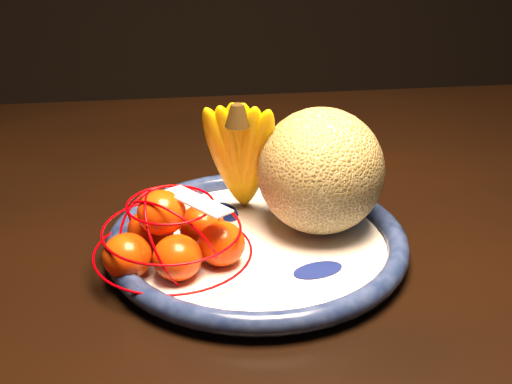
{
  "coord_description": "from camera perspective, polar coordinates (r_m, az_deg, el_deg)",
  "views": [
    {
      "loc": [
        -0.33,
        -0.73,
        1.14
      ],
      "look_at": [
        -0.25,
        -0.05,
        0.81
      ],
      "focal_mm": 50.0,
      "sensor_mm": 36.0,
      "label": 1
    }
  ],
  "objects": [
    {
      "name": "fruit_bowl",
      "position": [
        0.78,
        0.09,
        -4.09
      ],
      "size": [
        0.33,
        0.33,
        0.03
      ],
      "rotation": [
        0.0,
        0.0,
        -0.32
      ],
      "color": "white",
      "rests_on": "dining_table"
    },
    {
      "name": "dining_table",
      "position": [
        0.95,
        9.88,
        -4.92
      ],
      "size": [
        1.49,
        0.89,
        0.74
      ],
      "rotation": [
        0.0,
        0.0,
        -0.0
      ],
      "color": "black",
      "rests_on": "ground"
    },
    {
      "name": "price_tag",
      "position": [
        0.71,
        -4.7,
        -0.76
      ],
      "size": [
        0.07,
        0.07,
        0.01
      ],
      "primitive_type": "cube",
      "rotation": [
        -0.14,
        0.1,
        -0.77
      ],
      "color": "white",
      "rests_on": "mandarin_bag"
    },
    {
      "name": "cantaloupe",
      "position": [
        0.78,
        5.2,
        1.69
      ],
      "size": [
        0.14,
        0.14,
        0.14
      ],
      "primitive_type": "sphere",
      "color": "olive",
      "rests_on": "fruit_bowl"
    },
    {
      "name": "mandarin_bag",
      "position": [
        0.74,
        -6.64,
        -3.63
      ],
      "size": [
        0.17,
        0.17,
        0.1
      ],
      "rotation": [
        0.0,
        0.0,
        -0.01
      ],
      "color": "#FF3F08",
      "rests_on": "fruit_bowl"
    },
    {
      "name": "banana_bunch",
      "position": [
        0.8,
        -1.2,
        3.2
      ],
      "size": [
        0.1,
        0.1,
        0.16
      ],
      "rotation": [
        0.0,
        0.0,
        -0.22
      ],
      "color": "#E2BB06",
      "rests_on": "fruit_bowl"
    }
  ]
}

